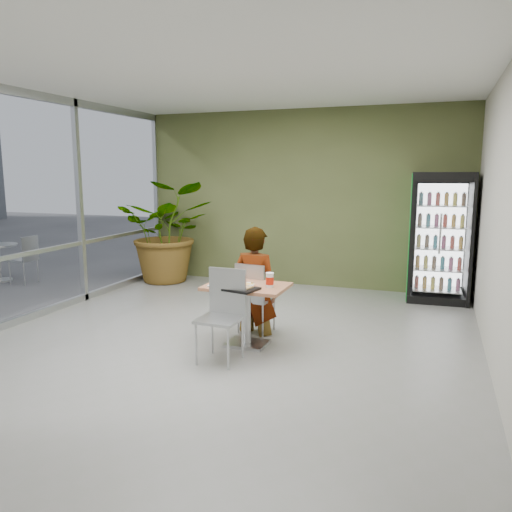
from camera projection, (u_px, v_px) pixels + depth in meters
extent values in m
plane|color=gray|center=(223.00, 343.00, 6.13)|extent=(7.00, 7.00, 0.00)
cube|color=#BF7A51|center=(247.00, 287.00, 5.95)|extent=(0.97, 0.68, 0.04)
cylinder|color=#A8ABAD|center=(247.00, 317.00, 6.01)|extent=(0.10, 0.10, 0.71)
cube|color=#A8ABAD|center=(247.00, 343.00, 6.07)|extent=(0.49, 0.39, 0.04)
cube|color=#A8ABAD|center=(256.00, 299.00, 6.53)|extent=(0.46, 0.46, 0.03)
cube|color=#A8ABAD|center=(250.00, 283.00, 6.31)|extent=(0.41, 0.08, 0.49)
cylinder|color=#A8ABAD|center=(274.00, 313.00, 6.64)|extent=(0.02, 0.02, 0.44)
cylinder|color=#A8ABAD|center=(251.00, 310.00, 6.80)|extent=(0.02, 0.02, 0.44)
cylinder|color=#A8ABAD|center=(263.00, 320.00, 6.33)|extent=(0.02, 0.02, 0.44)
cylinder|color=#A8ABAD|center=(238.00, 317.00, 6.48)|extent=(0.02, 0.02, 0.44)
cube|color=#A8ABAD|center=(219.00, 319.00, 5.47)|extent=(0.46, 0.46, 0.03)
cube|color=#A8ABAD|center=(228.00, 292.00, 5.62)|extent=(0.45, 0.05, 0.53)
cylinder|color=#A8ABAD|center=(196.00, 344.00, 5.41)|extent=(0.03, 0.03, 0.48)
cylinder|color=#A8ABAD|center=(228.00, 348.00, 5.27)|extent=(0.03, 0.03, 0.48)
cylinder|color=#A8ABAD|center=(212.00, 333.00, 5.76)|extent=(0.03, 0.03, 0.48)
cylinder|color=#A8ABAD|center=(243.00, 337.00, 5.62)|extent=(0.03, 0.03, 0.48)
imported|color=black|center=(255.00, 292.00, 6.46)|extent=(0.67, 0.47, 1.70)
cylinder|color=white|center=(246.00, 284.00, 5.95)|extent=(0.20, 0.20, 0.01)
cylinder|color=white|center=(270.00, 280.00, 5.83)|extent=(0.09, 0.09, 0.16)
cylinder|color=red|center=(270.00, 281.00, 5.83)|extent=(0.09, 0.09, 0.09)
cylinder|color=white|center=(270.00, 273.00, 5.82)|extent=(0.10, 0.10, 0.01)
cube|color=white|center=(215.00, 286.00, 5.87)|extent=(0.16, 0.16, 0.02)
cube|color=black|center=(238.00, 289.00, 5.70)|extent=(0.49, 0.40, 0.02)
cube|color=black|center=(440.00, 237.00, 8.03)|extent=(0.97, 0.78, 2.08)
cube|color=green|center=(409.00, 236.00, 8.19)|extent=(0.05, 0.71, 2.04)
cube|color=silver|center=(440.00, 239.00, 7.69)|extent=(0.75, 0.05, 1.66)
imported|color=#2F5E25|center=(168.00, 232.00, 9.50)|extent=(2.14, 2.00, 1.92)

